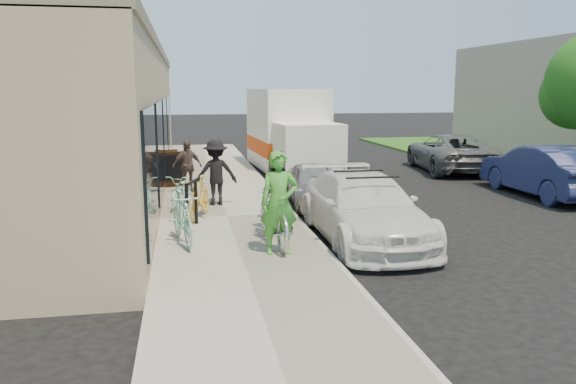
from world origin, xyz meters
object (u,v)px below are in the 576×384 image
far_car_gray (450,152)px  tandem_bike (274,214)px  sedan_white (364,208)px  man_standing (276,192)px  cruiser_bike_b (182,191)px  bystander_b (187,166)px  bike_rack (191,199)px  cruiser_bike_c (200,197)px  sedan_silver (315,184)px  sandwich_board (171,168)px  far_car_blue (544,171)px  bystander_a (216,172)px  moving_truck (290,135)px  woman_rider (279,203)px  cruiser_bike_a (182,218)px

far_car_gray → tandem_bike: 12.25m
sedan_white → man_standing: 1.78m
cruiser_bike_b → bystander_b: bearing=101.2°
bike_rack → cruiser_bike_c: size_ratio=0.63×
sedan_silver → bystander_b: size_ratio=2.26×
sedan_silver → cruiser_bike_c: size_ratio=2.12×
sandwich_board → far_car_blue: far_car_blue is taller
bystander_a → bike_rack: bearing=69.8°
tandem_bike → moving_truck: bearing=73.6°
sedan_silver → far_car_blue: size_ratio=0.74×
sedan_silver → far_car_blue: bearing=4.2°
sandwich_board → moving_truck: size_ratio=0.17×
sandwich_board → bystander_a: bystander_a is taller
far_car_gray → man_standing: size_ratio=3.02×
woman_rider → bystander_a: size_ratio=1.11×
far_car_blue → far_car_gray: bearing=-86.0°
sandwich_board → moving_truck: 5.58m
sedan_silver → bystander_a: bystander_a is taller
woman_rider → bike_rack: bearing=126.6°
woman_rider → bystander_a: (-0.84, 4.47, -0.09)m
tandem_bike → woman_rider: woman_rider is taller
bike_rack → cruiser_bike_b: bike_rack is taller
sandwich_board → cruiser_bike_c: bearing=-102.6°
far_car_blue → cruiser_bike_b: size_ratio=2.85×
man_standing → sedan_white: bearing=125.1°
sedan_white → cruiser_bike_b: sedan_white is taller
woman_rider → bystander_a: bearing=103.0°
sedan_silver → man_standing: (-1.52, -3.08, 0.41)m
tandem_bike → cruiser_bike_a: 1.71m
far_car_gray → bystander_b: bystander_b is taller
far_car_blue → bike_rack: bearing=15.1°
moving_truck → cruiser_bike_a: moving_truck is taller
sedan_silver → moving_truck: bearing=88.6°
sedan_white → moving_truck: size_ratio=0.73×
moving_truck → bystander_a: size_ratio=3.85×
far_car_gray → bike_rack: bearing=47.1°
far_car_gray → woman_rider: woman_rider is taller
bike_rack → far_car_blue: far_car_blue is taller
far_car_blue → bystander_a: size_ratio=2.73×
far_car_blue → far_car_gray: far_car_blue is taller
sedan_white → cruiser_bike_a: bearing=-178.4°
woman_rider → cruiser_bike_a: bearing=152.4°
bystander_a → cruiser_bike_c: bearing=68.0°
moving_truck → tandem_bike: size_ratio=2.92×
sedan_white → moving_truck: 9.86m
moving_truck → sedan_white: bearing=-95.5°
moving_truck → cruiser_bike_c: 8.67m
far_car_blue → sedan_white: bearing=30.0°
bystander_b → sedan_silver: bearing=-48.9°
woman_rider → cruiser_bike_c: size_ratio=1.16×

